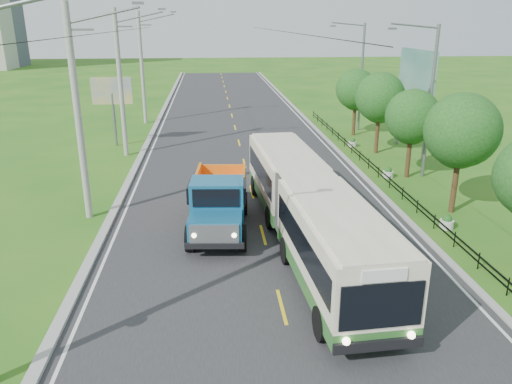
{
  "coord_description": "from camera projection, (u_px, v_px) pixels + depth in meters",
  "views": [
    {
      "loc": [
        -2.22,
        -14.54,
        9.18
      ],
      "look_at": [
        -0.27,
        6.5,
        1.9
      ],
      "focal_mm": 35.0,
      "sensor_mm": 36.0,
      "label": 1
    }
  ],
  "objects": [
    {
      "name": "billboard_right",
      "position": [
        416.0,
        78.0,
        35.04
      ],
      "size": [
        0.24,
        6.0,
        7.3
      ],
      "color": "slate",
      "rests_on": "ground"
    },
    {
      "name": "planter_near",
      "position": [
        447.0,
        222.0,
        23.18
      ],
      "size": [
        0.64,
        0.64,
        0.67
      ],
      "color": "silver",
      "rests_on": "ground"
    },
    {
      "name": "ground",
      "position": [
        282.0,
        307.0,
        16.87
      ],
      "size": [
        240.0,
        240.0,
        0.0
      ],
      "primitive_type": "plane",
      "color": "#226016",
      "rests_on": "ground"
    },
    {
      "name": "pole_near",
      "position": [
        79.0,
        114.0,
        22.97
      ],
      "size": [
        3.51,
        0.32,
        10.0
      ],
      "color": "gray",
      "rests_on": "ground"
    },
    {
      "name": "tree_back",
      "position": [
        356.0,
        91.0,
        41.15
      ],
      "size": [
        3.3,
        3.36,
        5.5
      ],
      "color": "#382314",
      "rests_on": "ground"
    },
    {
      "name": "centre_dash",
      "position": [
        282.0,
        306.0,
        16.87
      ],
      "size": [
        0.12,
        2.2,
        0.0
      ],
      "primitive_type": "cube",
      "color": "yellow",
      "rests_on": "road"
    },
    {
      "name": "planter_far",
      "position": [
        352.0,
        143.0,
        38.24
      ],
      "size": [
        0.64,
        0.64,
        0.67
      ],
      "color": "silver",
      "rests_on": "ground"
    },
    {
      "name": "curb_right",
      "position": [
        340.0,
        153.0,
        36.31
      ],
      "size": [
        0.3,
        120.0,
        0.1
      ],
      "primitive_type": "cube",
      "color": "#9E9E99",
      "rests_on": "ground"
    },
    {
      "name": "edge_line_left",
      "position": [
        148.0,
        158.0,
        35.11
      ],
      "size": [
        0.12,
        120.0,
        0.0
      ],
      "primitive_type": "cube",
      "color": "silver",
      "rests_on": "road"
    },
    {
      "name": "billboard_left",
      "position": [
        112.0,
        95.0,
        37.38
      ],
      "size": [
        3.0,
        0.2,
        5.2
      ],
      "color": "slate",
      "rests_on": "ground"
    },
    {
      "name": "road",
      "position": [
        242.0,
        156.0,
        35.7
      ],
      "size": [
        14.0,
        120.0,
        0.02
      ],
      "primitive_type": "cube",
      "color": "#28282B",
      "rests_on": "ground"
    },
    {
      "name": "curb_left",
      "position": [
        140.0,
        157.0,
        35.05
      ],
      "size": [
        0.4,
        120.0,
        0.15
      ],
      "primitive_type": "cube",
      "color": "#9E9E99",
      "rests_on": "ground"
    },
    {
      "name": "edge_line_right",
      "position": [
        333.0,
        153.0,
        36.28
      ],
      "size": [
        0.12,
        120.0,
        0.0
      ],
      "primitive_type": "cube",
      "color": "silver",
      "rests_on": "road"
    },
    {
      "name": "bus",
      "position": [
        307.0,
        204.0,
        20.9
      ],
      "size": [
        3.56,
        16.3,
        3.12
      ],
      "rotation": [
        0.0,
        0.0,
        0.06
      ],
      "color": "#2D6528",
      "rests_on": "ground"
    },
    {
      "name": "streetlight_far",
      "position": [
        360.0,
        73.0,
        42.57
      ],
      "size": [
        3.02,
        0.2,
        9.07
      ],
      "color": "slate",
      "rests_on": "ground"
    },
    {
      "name": "railing_right",
      "position": [
        378.0,
        173.0,
        30.65
      ],
      "size": [
        0.04,
        40.0,
        0.6
      ],
      "primitive_type": "cube",
      "color": "black",
      "rests_on": "ground"
    },
    {
      "name": "streetlight_mid",
      "position": [
        428.0,
        97.0,
        29.39
      ],
      "size": [
        3.02,
        0.2,
        9.07
      ],
      "color": "slate",
      "rests_on": "ground"
    },
    {
      "name": "planter_mid",
      "position": [
        388.0,
        173.0,
        30.71
      ],
      "size": [
        0.64,
        0.64,
        0.67
      ],
      "color": "silver",
      "rests_on": "ground"
    },
    {
      "name": "dump_truck",
      "position": [
        219.0,
        199.0,
        22.6
      ],
      "size": [
        2.96,
        6.58,
        2.69
      ],
      "rotation": [
        0.0,
        0.0,
        -0.08
      ],
      "color": "#155983",
      "rests_on": "ground"
    },
    {
      "name": "tree_fifth",
      "position": [
        380.0,
        100.0,
        35.44
      ],
      "size": [
        3.48,
        3.52,
        5.8
      ],
      "color": "#382314",
      "rests_on": "ground"
    },
    {
      "name": "pole_far",
      "position": [
        142.0,
        68.0,
        45.56
      ],
      "size": [
        3.51,
        0.32,
        10.0
      ],
      "color": "gray",
      "rests_on": "ground"
    },
    {
      "name": "tree_fourth",
      "position": [
        412.0,
        119.0,
        29.88
      ],
      "size": [
        3.24,
        3.31,
        5.4
      ],
      "color": "#382314",
      "rests_on": "ground"
    },
    {
      "name": "tree_third",
      "position": [
        461.0,
        134.0,
        24.1
      ],
      "size": [
        3.6,
        3.62,
        6.0
      ],
      "color": "#382314",
      "rests_on": "ground"
    },
    {
      "name": "pole_mid",
      "position": [
        121.0,
        83.0,
        34.26
      ],
      "size": [
        3.51,
        0.32,
        10.0
      ],
      "color": "gray",
      "rests_on": "ground"
    }
  ]
}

